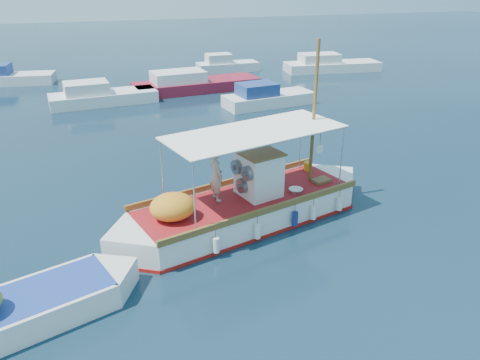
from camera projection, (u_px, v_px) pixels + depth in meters
name	position (u px, v px, depth m)	size (l,w,h in m)	color
ground	(264.00, 216.00, 17.45)	(160.00, 160.00, 0.00)	black
fishing_caique	(245.00, 208.00, 16.83)	(10.20, 4.85, 6.46)	white
dinghy	(12.00, 316.00, 11.87)	(6.46, 3.42, 1.67)	white
bg_boat_nw	(100.00, 97.00, 32.02)	(7.32, 3.17, 1.80)	silver
bg_boat_n	(193.00, 85.00, 35.53)	(9.86, 3.89, 1.80)	maroon
bg_boat_ne	(266.00, 99.00, 31.64)	(6.45, 3.11, 1.80)	silver
bg_boat_e	(329.00, 66.00, 42.78)	(8.86, 3.34, 1.80)	silver
bg_boat_far_w	(4.00, 78.00, 37.74)	(7.51, 3.17, 1.80)	silver
bg_boat_far_n	(226.00, 66.00, 42.62)	(5.55, 2.09, 1.80)	silver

